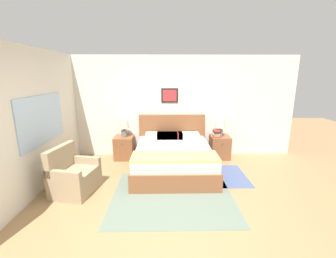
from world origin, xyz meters
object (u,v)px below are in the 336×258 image
object	(u,v)px
nightstand_near_window	(124,147)
table_lamp_by_door	(220,125)
nightstand_by_door	(220,147)
bed	(173,157)
armchair	(74,177)
table_lamp_near_window	(124,126)

from	to	relation	value
nightstand_near_window	table_lamp_by_door	distance (m)	2.52
nightstand_by_door	table_lamp_by_door	size ratio (longest dim) A/B	1.30
table_lamp_by_door	nightstand_by_door	bearing A→B (deg)	32.27
bed	nightstand_by_door	xyz separation A→B (m)	(1.24, 0.75, -0.01)
armchair	nightstand_near_window	world-z (taller)	armchair
nightstand_near_window	nightstand_by_door	world-z (taller)	same
nightstand_by_door	table_lamp_near_window	xyz separation A→B (m)	(-2.45, -0.01, 0.58)
bed	table_lamp_by_door	bearing A→B (deg)	31.32
nightstand_near_window	table_lamp_near_window	bearing A→B (deg)	-38.19
armchair	bed	bearing A→B (deg)	127.93
bed	nightstand_by_door	size ratio (longest dim) A/B	3.55
nightstand_by_door	armchair	bearing A→B (deg)	-151.19
nightstand_near_window	table_lamp_by_door	xyz separation A→B (m)	(2.45, -0.01, 0.58)
nightstand_by_door	table_lamp_near_window	distance (m)	2.52
table_lamp_near_window	table_lamp_by_door	distance (m)	2.43
bed	table_lamp_by_door	xyz separation A→B (m)	(1.22, 0.74, 0.56)
table_lamp_near_window	armchair	bearing A→B (deg)	-111.01
bed	armchair	distance (m)	2.10
armchair	nightstand_by_door	distance (m)	3.54
bed	table_lamp_near_window	bearing A→B (deg)	148.70
bed	armchair	world-z (taller)	bed
nightstand_by_door	table_lamp_by_door	world-z (taller)	table_lamp_by_door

